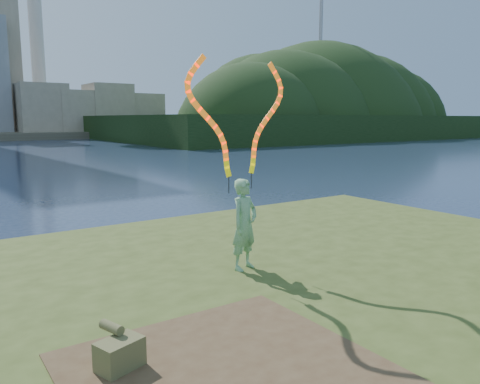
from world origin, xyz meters
TOP-DOWN VIEW (x-y plane):
  - ground at (0.00, 0.00)m, footprint 320.00×320.00m
  - grassy_knoll at (0.00, -2.30)m, footprint 20.00×18.00m
  - dirt_patch at (-2.20, -3.20)m, footprint 3.20×3.00m
  - wooded_hill at (59.57, 59.96)m, footprint 78.00×50.00m
  - woman_with_ribbons at (-0.04, -0.41)m, footprint 1.97×0.72m
  - canvas_bag at (-3.14, -2.50)m, footprint 0.55×0.62m

SIDE VIEW (x-z plane):
  - ground at x=0.00m, z-range 0.00..0.00m
  - wooded_hill at x=59.57m, z-range -31.34..31.66m
  - grassy_knoll at x=0.00m, z-range -0.06..0.74m
  - dirt_patch at x=-2.20m, z-range 0.80..0.82m
  - canvas_bag at x=-3.14m, z-range 0.76..1.21m
  - woman_with_ribbons at x=-0.04m, z-range 0.19..4.22m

